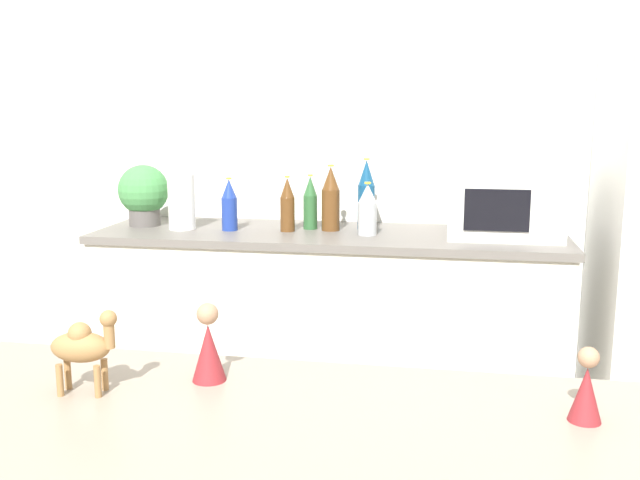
{
  "coord_description": "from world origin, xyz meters",
  "views": [
    {
      "loc": [
        0.06,
        -0.73,
        1.47
      ],
      "look_at": [
        -0.33,
        1.39,
        1.06
      ],
      "focal_mm": 40.0,
      "sensor_mm": 36.0,
      "label": 1
    }
  ],
  "objects": [
    {
      "name": "back_bottle_4",
      "position": [
        -0.31,
        2.49,
        1.06
      ],
      "size": [
        0.08,
        0.08,
        0.33
      ],
      "color": "navy",
      "rests_on": "back_counter"
    },
    {
      "name": "back_bottle_2",
      "position": [
        -0.92,
        2.35,
        1.02
      ],
      "size": [
        0.07,
        0.07,
        0.24
      ],
      "color": "navy",
      "rests_on": "back_counter"
    },
    {
      "name": "paper_towel_roll",
      "position": [
        -1.15,
        2.35,
        1.03
      ],
      "size": [
        0.12,
        0.12,
        0.25
      ],
      "color": "white",
      "rests_on": "back_counter"
    },
    {
      "name": "microwave",
      "position": [
        0.3,
        2.42,
        1.04
      ],
      "size": [
        0.48,
        0.37,
        0.28
      ],
      "color": "white",
      "rests_on": "back_counter"
    },
    {
      "name": "back_bottle_1",
      "position": [
        -0.56,
        2.46,
        1.02
      ],
      "size": [
        0.07,
        0.07,
        0.25
      ],
      "color": "#2D6033",
      "rests_on": "back_counter"
    },
    {
      "name": "wise_man_figurine_blue",
      "position": [
        -0.39,
        0.54,
        1.0
      ],
      "size": [
        0.07,
        0.07,
        0.16
      ],
      "color": "maroon",
      "rests_on": "bar_counter"
    },
    {
      "name": "back_bottle_0",
      "position": [
        -0.47,
        2.43,
        1.05
      ],
      "size": [
        0.08,
        0.08,
        0.3
      ],
      "color": "brown",
      "rests_on": "back_counter"
    },
    {
      "name": "wise_man_figurine_crimson",
      "position": [
        0.3,
        0.48,
        0.99
      ],
      "size": [
        0.06,
        0.06,
        0.13
      ],
      "color": "maroon",
      "rests_on": "bar_counter"
    },
    {
      "name": "potted_plant",
      "position": [
        -1.36,
        2.41,
        1.06
      ],
      "size": [
        0.24,
        0.24,
        0.29
      ],
      "color": "#595451",
      "rests_on": "back_counter"
    },
    {
      "name": "back_counter",
      "position": [
        -0.47,
        2.4,
        0.45
      ],
      "size": [
        2.11,
        0.63,
        0.9
      ],
      "color": "silver",
      "rests_on": "ground_plane"
    },
    {
      "name": "back_bottle_3",
      "position": [
        -0.65,
        2.38,
        1.02
      ],
      "size": [
        0.07,
        0.07,
        0.25
      ],
      "color": "brown",
      "rests_on": "back_counter"
    },
    {
      "name": "camel_figurine",
      "position": [
        -0.6,
        0.44,
        1.03
      ],
      "size": [
        0.13,
        0.07,
        0.16
      ],
      "color": "olive",
      "rests_on": "bar_counter"
    },
    {
      "name": "back_bottle_5",
      "position": [
        -0.29,
        2.35,
        1.01
      ],
      "size": [
        0.08,
        0.08,
        0.23
      ],
      "color": "#B2B7BC",
      "rests_on": "back_counter"
    },
    {
      "name": "wall_back",
      "position": [
        0.0,
        2.73,
        1.27
      ],
      "size": [
        8.0,
        0.06,
        2.55
      ],
      "color": "white",
      "rests_on": "ground_plane"
    }
  ]
}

